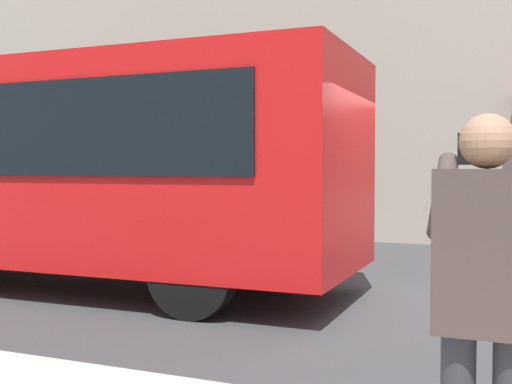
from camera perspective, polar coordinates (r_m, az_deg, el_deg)
ground_plane at (r=7.63m, az=12.52°, el=-10.24°), size 60.00×60.00×0.00m
red_bus at (r=9.38m, az=-19.13°, el=2.35°), size 9.05×2.54×3.08m
pedestrian_photographer at (r=2.69m, az=20.35°, el=-8.50°), size 0.53×0.52×1.70m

